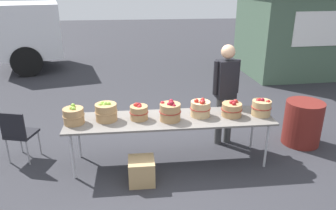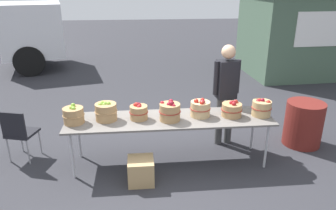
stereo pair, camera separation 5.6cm
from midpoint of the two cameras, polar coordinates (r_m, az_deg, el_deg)
ground_plane at (r=5.19m, az=0.05°, el=-9.98°), size 40.00×40.00×0.00m
market_table at (r=4.86m, az=0.05°, el=-2.74°), size 3.10×0.76×0.75m
apple_basket_green_0 at (r=4.84m, az=-16.71°, el=-1.79°), size 0.31×0.31×0.28m
apple_basket_green_1 at (r=4.83m, az=-11.25°, el=-1.15°), size 0.34×0.34×0.29m
apple_basket_red_0 at (r=4.80m, az=-5.53°, el=-1.19°), size 0.28×0.28×0.26m
apple_basket_red_1 at (r=4.74m, az=0.04°, el=-1.12°), size 0.33×0.33×0.32m
apple_basket_red_2 at (r=4.91m, az=5.44°, el=-0.57°), size 0.32×0.32×0.29m
apple_basket_red_3 at (r=5.00m, az=10.90°, el=-0.71°), size 0.32×0.32×0.25m
apple_basket_red_4 at (r=5.12m, az=15.91°, el=-0.41°), size 0.31×0.31×0.28m
vendor_adult at (r=5.45m, az=9.91°, el=3.08°), size 0.46×0.27×1.74m
food_kiosk at (r=10.61m, az=21.84°, el=12.68°), size 3.63×3.06×2.74m
folding_chair at (r=5.50m, az=-25.25°, el=-4.32°), size 0.49×0.49×0.86m
trash_barrel at (r=6.04m, az=22.50°, el=-2.94°), size 0.64×0.64×0.77m
produce_crate at (r=4.65m, az=-5.05°, el=-11.56°), size 0.36×0.36×0.36m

